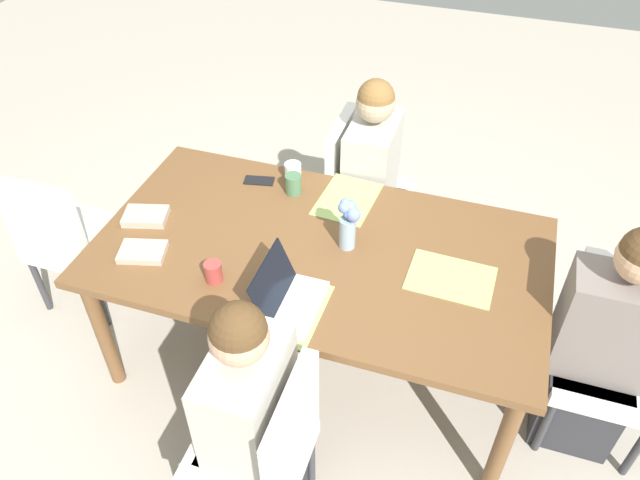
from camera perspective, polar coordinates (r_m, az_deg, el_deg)
The scene contains 20 objects.
ground_plane at distance 3.28m, azimuth 0.00°, elevation -10.51°, with size 10.00×10.00×0.00m, color #B2A899.
dining_table at distance 2.78m, azimuth 0.00°, elevation -1.87°, with size 2.01×1.09×0.75m.
chair_head_right_left_near at distance 2.95m, azimuth 25.48°, elevation -8.94°, with size 0.44×0.44×0.90m.
person_head_right_left_near at distance 2.87m, azimuth 24.51°, elevation -9.49°, with size 0.40×0.36×1.19m.
chair_far_left_mid at distance 3.53m, azimuth 3.71°, elevation 5.12°, with size 0.44×0.44×0.90m.
person_far_left_mid at distance 3.45m, azimuth 4.67°, elevation 4.69°, with size 0.36×0.40×1.19m.
chair_near_left_far at distance 2.41m, azimuth -5.21°, elevation -19.07°, with size 0.44×0.44×0.90m.
person_near_left_far at distance 2.43m, azimuth -6.40°, elevation -17.07°, with size 0.36×0.40×1.19m.
chair_head_left_right_near at distance 3.44m, azimuth -22.54°, elevation 0.38°, with size 0.44×0.44×0.90m.
flower_vase at distance 2.65m, azimuth 2.65°, elevation 1.70°, with size 0.10×0.08×0.25m.
placemat_head_right_left_near at distance 2.65m, azimuth 12.10°, elevation -3.51°, with size 0.36×0.26×0.00m, color #9EBC66.
placemat_far_left_mid at distance 3.00m, azimuth 2.57°, elevation 3.83°, with size 0.36×0.26×0.00m, color #9EBC66.
placemat_near_left_far at distance 2.47m, azimuth -2.89°, elevation -6.49°, with size 0.36×0.26×0.00m, color #9EBC66.
laptop_near_left_far at distance 2.46m, azimuth -3.23°, elevation -5.34°, with size 0.22×0.32×0.20m.
coffee_mug_near_left at distance 3.11m, azimuth -2.54°, elevation 6.39°, with size 0.08×0.08×0.09m, color white.
coffee_mug_near_right at distance 3.02m, azimuth -2.50°, elevation 5.24°, with size 0.08×0.08×0.10m, color #47704C.
coffee_mug_centre_left at distance 2.59m, azimuth -9.91°, elevation -2.94°, with size 0.07×0.07×0.09m, color #AD3D38.
book_red_cover at distance 2.99m, azimuth -15.95°, elevation 2.15°, with size 0.20×0.14×0.04m, color #B2A38E.
book_blue_cover at distance 2.80m, azimuth -16.21°, elevation -1.07°, with size 0.20×0.14×0.03m, color #B2A38E.
phone_black at distance 3.13m, azimuth -5.69°, elevation 5.53°, with size 0.15×0.07×0.01m, color black.
Camera 1 is at (0.63, -1.92, 2.59)m, focal length 34.31 mm.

